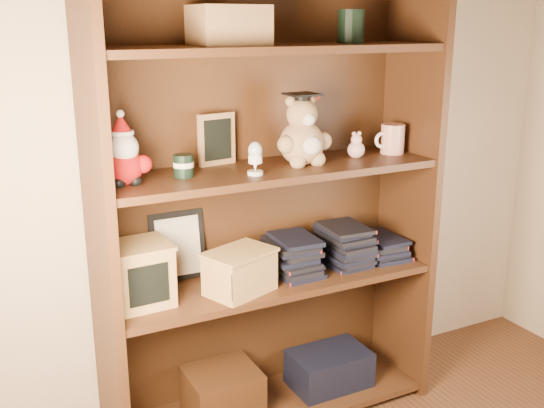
{
  "coord_description": "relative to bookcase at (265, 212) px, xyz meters",
  "views": [
    {
      "loc": [
        -0.84,
        -0.55,
        1.42
      ],
      "look_at": [
        0.11,
        1.3,
        0.82
      ],
      "focal_mm": 42.0,
      "sensor_mm": 36.0,
      "label": 1
    }
  ],
  "objects": [
    {
      "name": "bookcase",
      "position": [
        0.0,
        0.0,
        0.0
      ],
      "size": [
        1.2,
        0.35,
        1.6
      ],
      "color": "#422513",
      "rests_on": "ground"
    },
    {
      "name": "shelf_lower",
      "position": [
        0.0,
        -0.05,
        -0.24
      ],
      "size": [
        1.14,
        0.33,
        0.02
      ],
      "color": "#422513",
      "rests_on": "ground"
    },
    {
      "name": "shelf_upper",
      "position": [
        0.0,
        -0.05,
        0.16
      ],
      "size": [
        1.14,
        0.33,
        0.02
      ],
      "color": "#422513",
      "rests_on": "ground"
    },
    {
      "name": "santa_plush",
      "position": [
        -0.5,
        -0.06,
        0.26
      ],
      "size": [
        0.16,
        0.12,
        0.23
      ],
      "color": "#A50F0F",
      "rests_on": "shelf_upper"
    },
    {
      "name": "teachers_tin",
      "position": [
        -0.31,
        -0.05,
        0.21
      ],
      "size": [
        0.06,
        0.06,
        0.07
      ],
      "color": "black",
      "rests_on": "shelf_upper"
    },
    {
      "name": "chalkboard_plaque",
      "position": [
        -0.15,
        0.06,
        0.26
      ],
      "size": [
        0.14,
        0.08,
        0.18
      ],
      "color": "#9E7547",
      "rests_on": "shelf_upper"
    },
    {
      "name": "egg_cup",
      "position": [
        -0.1,
        -0.13,
        0.23
      ],
      "size": [
        0.05,
        0.05,
        0.11
      ],
      "color": "white",
      "rests_on": "shelf_upper"
    },
    {
      "name": "grad_teddy_bear",
      "position": [
        0.12,
        -0.06,
        0.27
      ],
      "size": [
        0.2,
        0.18,
        0.25
      ],
      "color": "tan",
      "rests_on": "shelf_upper"
    },
    {
      "name": "pink_figurine",
      "position": [
        0.34,
        -0.05,
        0.21
      ],
      "size": [
        0.06,
        0.06,
        0.1
      ],
      "color": "beige",
      "rests_on": "shelf_upper"
    },
    {
      "name": "teacher_mug",
      "position": [
        0.5,
        -0.05,
        0.23
      ],
      "size": [
        0.12,
        0.09,
        0.11
      ],
      "color": "silver",
      "rests_on": "shelf_upper"
    },
    {
      "name": "certificate_frame",
      "position": [
        -0.29,
        0.09,
        -0.11
      ],
      "size": [
        0.2,
        0.05,
        0.24
      ],
      "color": "black",
      "rests_on": "shelf_lower"
    },
    {
      "name": "treats_box",
      "position": [
        -0.47,
        -0.05,
        -0.13
      ],
      "size": [
        0.19,
        0.19,
        0.2
      ],
      "color": "tan",
      "rests_on": "shelf_lower"
    },
    {
      "name": "pencils_box",
      "position": [
        -0.15,
        -0.12,
        -0.15
      ],
      "size": [
        0.27,
        0.23,
        0.15
      ],
      "color": "tan",
      "rests_on": "shelf_lower"
    },
    {
      "name": "book_stack_left",
      "position": [
        0.08,
        -0.05,
        -0.16
      ],
      "size": [
        0.14,
        0.2,
        0.14
      ],
      "color": "black",
      "rests_on": "shelf_lower"
    },
    {
      "name": "book_stack_mid",
      "position": [
        0.31,
        -0.05,
        -0.15
      ],
      "size": [
        0.14,
        0.2,
        0.16
      ],
      "color": "black",
      "rests_on": "shelf_lower"
    },
    {
      "name": "book_stack_right",
      "position": [
        0.47,
        -0.05,
        -0.19
      ],
      "size": [
        0.14,
        0.2,
        0.08
      ],
      "color": "black",
      "rests_on": "shelf_lower"
    }
  ]
}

